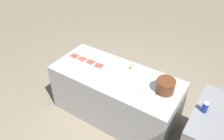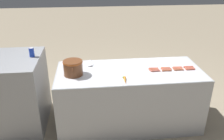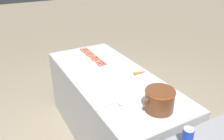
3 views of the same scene
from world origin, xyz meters
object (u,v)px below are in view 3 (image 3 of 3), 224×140
at_px(hot_dog_6, 95,58).
at_px(hot_dog_9, 87,54).
at_px(hot_dog_4, 85,50).
at_px(hot_dog_2, 98,58).
at_px(hot_dog_5, 90,54).
at_px(carrot, 141,72).
at_px(hot_dog_3, 104,62).
at_px(bean_pot, 160,99).
at_px(hot_dog_10, 93,59).
at_px(soda_can, 187,138).
at_px(hot_dog_7, 101,63).
at_px(hot_dog_11, 98,64).
at_px(hot_dog_1, 92,54).
at_px(hot_dog_0, 88,50).
at_px(serving_spoon, 116,105).
at_px(hot_dog_8, 83,51).

bearing_deg(hot_dog_6, hot_dog_9, -77.16).
bearing_deg(hot_dog_4, hot_dog_9, 76.98).
bearing_deg(hot_dog_6, hot_dog_2, 167.44).
height_order(hot_dog_5, carrot, carrot).
distance_m(hot_dog_3, bean_pot, 1.08).
height_order(hot_dog_10, soda_can, soda_can).
xyz_separation_m(hot_dog_7, hot_dog_11, (0.04, 0.00, 0.00)).
bearing_deg(hot_dog_9, hot_dog_6, 102.84).
bearing_deg(bean_pot, hot_dog_1, -90.79).
bearing_deg(hot_dog_6, hot_dog_7, 89.50).
relative_size(hot_dog_9, hot_dog_11, 1.00).
bearing_deg(carrot, hot_dog_10, -63.13).
bearing_deg(hot_dog_0, hot_dog_1, 89.56).
relative_size(hot_dog_6, bean_pot, 0.44).
bearing_deg(soda_can, hot_dog_10, -96.51).
relative_size(bean_pot, serving_spoon, 1.16).
relative_size(bean_pot, carrot, 1.72).
xyz_separation_m(hot_dog_7, hot_dog_8, (0.04, -0.49, 0.00)).
xyz_separation_m(hot_dog_4, serving_spoon, (0.27, 1.33, -0.00)).
bearing_deg(bean_pot, hot_dog_3, -91.17).
relative_size(hot_dog_7, hot_dog_10, 1.00).
bearing_deg(hot_dog_3, bean_pot, 88.83).
bearing_deg(hot_dog_4, hot_dog_11, 85.62).
bearing_deg(hot_dog_7, bean_pot, 90.85).
distance_m(serving_spoon, carrot, 0.67).
relative_size(hot_dog_6, hot_dog_10, 1.00).
bearing_deg(hot_dog_7, hot_dog_10, -77.94).
bearing_deg(hot_dog_0, bean_pot, 89.24).
relative_size(hot_dog_7, hot_dog_9, 1.00).
relative_size(hot_dog_1, hot_dog_10, 1.00).
bearing_deg(hot_dog_11, hot_dog_2, -114.41).
height_order(hot_dog_11, bean_pot, bean_pot).
xyz_separation_m(hot_dog_5, hot_dog_9, (0.03, -0.00, 0.00)).
relative_size(carrot, soda_can, 1.46).
bearing_deg(hot_dog_0, serving_spoon, 76.88).
distance_m(hot_dog_5, soda_can, 1.97).
relative_size(hot_dog_1, hot_dog_3, 1.00).
xyz_separation_m(hot_dog_2, hot_dog_4, (0.04, -0.33, 0.00)).
distance_m(hot_dog_0, bean_pot, 1.56).
relative_size(hot_dog_3, hot_dog_4, 1.00).
bearing_deg(hot_dog_8, soda_can, 84.49).
height_order(hot_dog_4, carrot, carrot).
bearing_deg(hot_dog_8, hot_dog_1, 113.28).
xyz_separation_m(hot_dog_5, serving_spoon, (0.27, 1.17, -0.00)).
relative_size(hot_dog_3, serving_spoon, 0.51).
height_order(hot_dog_0, hot_dog_5, same).
relative_size(hot_dog_3, hot_dog_6, 1.00).
bearing_deg(hot_dog_8, hot_dog_7, 94.15).
height_order(hot_dog_6, soda_can, soda_can).
height_order(hot_dog_1, hot_dog_5, same).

